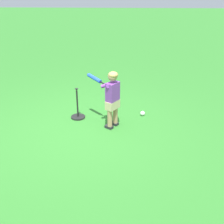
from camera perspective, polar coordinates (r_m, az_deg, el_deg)
The scene contains 4 objects.
ground_plane at distance 5.45m, azimuth -6.01°, elevation -3.52°, with size 40.00×40.00×0.00m, color #2D7528.
child_batter at distance 5.28m, azimuth -0.14°, elevation 3.47°, with size 0.64×0.62×1.08m.
play_ball_midfield at distance 5.97m, azimuth 5.95°, elevation -0.26°, with size 0.09×0.09×0.09m, color white.
batting_tee at distance 5.87m, azimuth -6.64°, elevation -0.18°, with size 0.28×0.28×0.62m.
Camera 1 is at (-0.74, 4.71, 2.65)m, focal length 47.11 mm.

